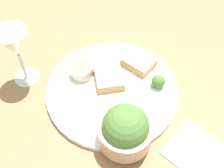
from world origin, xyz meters
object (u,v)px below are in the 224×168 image
object	(u,v)px
cheese_toast_near	(109,78)
cheese_toast_far	(139,62)
napkin	(202,155)
sauce_ramekin	(81,70)
wine_glass	(15,46)
salad_bowl	(125,129)

from	to	relation	value
cheese_toast_near	cheese_toast_far	distance (m)	0.10
cheese_toast_far	napkin	xyz separation A→B (m)	(-0.27, 0.09, -0.02)
sauce_ramekin	cheese_toast_far	bearing A→B (deg)	-121.63
sauce_ramekin	napkin	distance (m)	0.35
wine_glass	napkin	xyz separation A→B (m)	(-0.45, -0.15, -0.12)
salad_bowl	sauce_ramekin	xyz separation A→B (m)	(0.21, -0.05, -0.03)
cheese_toast_near	wine_glass	world-z (taller)	wine_glass
cheese_toast_near	sauce_ramekin	bearing A→B (deg)	28.04
salad_bowl	wine_glass	bearing A→B (deg)	9.87
cheese_toast_near	wine_glass	xyz separation A→B (m)	(0.17, 0.14, 0.09)
salad_bowl	cheese_toast_far	bearing A→B (deg)	-55.36
napkin	cheese_toast_near	bearing A→B (deg)	1.95
cheese_toast_far	wine_glass	distance (m)	0.32
napkin	cheese_toast_far	bearing A→B (deg)	-17.92
cheese_toast_near	napkin	distance (m)	0.29
cheese_toast_far	napkin	distance (m)	0.28
salad_bowl	sauce_ramekin	bearing A→B (deg)	-14.10
sauce_ramekin	wine_glass	world-z (taller)	wine_glass
sauce_ramekin	napkin	bearing A→B (deg)	-172.70
cheese_toast_near	napkin	size ratio (longest dim) A/B	0.68
sauce_ramekin	cheese_toast_far	xyz separation A→B (m)	(-0.08, -0.13, -0.00)
salad_bowl	cheese_toast_far	distance (m)	0.23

